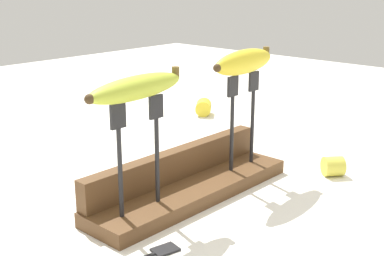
# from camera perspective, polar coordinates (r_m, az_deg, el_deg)

# --- Properties ---
(ground_plane) EXTENTS (3.00, 3.00, 0.00)m
(ground_plane) POSITION_cam_1_polar(r_m,az_deg,el_deg) (0.92, 0.00, -7.49)
(ground_plane) COLOR white
(wooden_board) EXTENTS (0.41, 0.11, 0.02)m
(wooden_board) POSITION_cam_1_polar(r_m,az_deg,el_deg) (0.91, 0.00, -6.78)
(wooden_board) COLOR brown
(wooden_board) RESTS_ON ground
(board_backstop) EXTENTS (0.40, 0.03, 0.05)m
(board_backstop) POSITION_cam_1_polar(r_m,az_deg,el_deg) (0.92, -1.82, -3.93)
(board_backstop) COLOR brown
(board_backstop) RESTS_ON wooden_board
(fork_stand_left) EXTENTS (0.10, 0.01, 0.17)m
(fork_stand_left) POSITION_cam_1_polar(r_m,az_deg,el_deg) (0.78, -5.83, -1.79)
(fork_stand_left) COLOR black
(fork_stand_left) RESTS_ON wooden_board
(fork_stand_right) EXTENTS (0.09, 0.01, 0.18)m
(fork_stand_right) POSITION_cam_1_polar(r_m,az_deg,el_deg) (0.96, 5.54, 1.78)
(fork_stand_right) COLOR black
(fork_stand_right) RESTS_ON wooden_board
(banana_raised_left) EXTENTS (0.20, 0.06, 0.04)m
(banana_raised_left) POSITION_cam_1_polar(r_m,az_deg,el_deg) (0.76, -6.02, 4.41)
(banana_raised_left) COLOR #B2C138
(banana_raised_left) RESTS_ON fork_stand_left
(banana_raised_right) EXTENTS (0.18, 0.05, 0.04)m
(banana_raised_right) POSITION_cam_1_polar(r_m,az_deg,el_deg) (0.94, 5.70, 7.19)
(banana_raised_right) COLOR yellow
(banana_raised_right) RESTS_ON fork_stand_right
(banana_chunk_near) EXTENTS (0.07, 0.07, 0.04)m
(banana_chunk_near) POSITION_cam_1_polar(r_m,az_deg,el_deg) (1.44, 1.26, 2.28)
(banana_chunk_near) COLOR yellow
(banana_chunk_near) RESTS_ON ground
(banana_chunk_far) EXTENTS (0.05, 0.05, 0.04)m
(banana_chunk_far) POSITION_cam_1_polar(r_m,az_deg,el_deg) (1.04, 15.15, -4.03)
(banana_chunk_far) COLOR #DBD147
(banana_chunk_far) RESTS_ON ground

